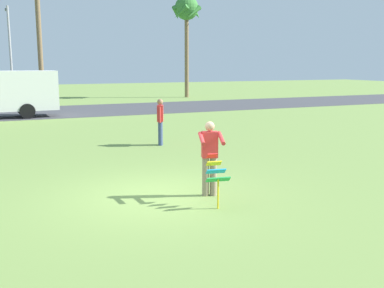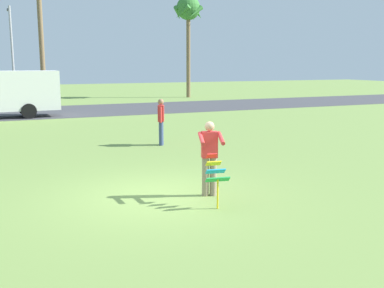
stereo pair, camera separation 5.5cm
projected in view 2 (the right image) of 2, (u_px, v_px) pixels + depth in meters
ground_plane at (155, 196)px, 10.48m from camera, size 120.00×120.00×0.00m
road_strip at (51, 112)px, 28.80m from camera, size 120.00×8.00×0.01m
person_kite_flyer at (210, 155)px, 10.33m from camera, size 0.68×0.75×1.73m
kite_held at (216, 173)px, 9.59m from camera, size 0.53×0.68×1.10m
parked_truck_red_cab at (4, 93)px, 25.30m from camera, size 6.75×2.24×2.62m
palm_tree_centre_far at (188, 13)px, 40.04m from camera, size 2.58×2.71×8.91m
streetlight_pole at (12, 50)px, 32.19m from camera, size 0.24×1.65×7.00m
person_walker_near at (161, 120)px, 16.88m from camera, size 0.34×0.53×1.73m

